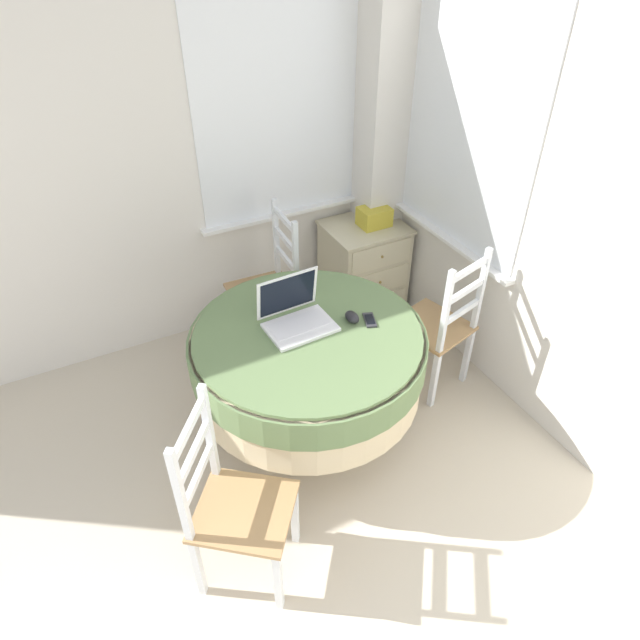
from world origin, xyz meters
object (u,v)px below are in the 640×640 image
at_px(dining_chair_near_right_window, 439,326).
at_px(dining_chair_camera_near, 233,506).
at_px(laptop, 296,315).
at_px(computer_mouse, 352,317).
at_px(cell_phone, 370,320).
at_px(corner_cabinet, 363,265).
at_px(round_dining_table, 308,357).
at_px(storage_box, 374,217).
at_px(dining_chair_near_back_window, 269,287).

bearing_deg(dining_chair_near_right_window, dining_chair_camera_near, -158.65).
bearing_deg(laptop, computer_mouse, -22.90).
height_order(cell_phone, corner_cabinet, cell_phone).
distance_m(cell_phone, dining_chair_near_right_window, 0.63).
height_order(round_dining_table, dining_chair_near_right_window, dining_chair_near_right_window).
bearing_deg(storage_box, laptop, -139.39).
xyz_separation_m(cell_phone, storage_box, (0.67, 1.04, -0.03)).
bearing_deg(dining_chair_camera_near, cell_phone, 28.09).
bearing_deg(laptop, dining_chair_near_right_window, -5.16).
bearing_deg(storage_box, computer_mouse, -127.15).
bearing_deg(round_dining_table, dining_chair_camera_near, -137.96).
bearing_deg(dining_chair_camera_near, laptop, 47.18).
relative_size(round_dining_table, storage_box, 5.81).
relative_size(dining_chair_near_back_window, dining_chair_camera_near, 1.00).
relative_size(round_dining_table, dining_chair_camera_near, 1.26).
distance_m(dining_chair_near_back_window, dining_chair_near_right_window, 1.15).
bearing_deg(storage_box, dining_chair_near_right_window, -96.82).
xyz_separation_m(dining_chair_near_right_window, storage_box, (0.12, 0.96, 0.27)).
bearing_deg(storage_box, cell_phone, -122.85).
distance_m(dining_chair_near_back_window, dining_chair_camera_near, 1.67).
xyz_separation_m(dining_chair_near_right_window, corner_cabinet, (0.06, 0.98, -0.13)).
xyz_separation_m(computer_mouse, corner_cabinet, (0.70, 1.01, -0.45)).
height_order(cell_phone, storage_box, storage_box).
relative_size(laptop, computer_mouse, 3.57).
bearing_deg(computer_mouse, cell_phone, -26.36).
bearing_deg(corner_cabinet, storage_box, -12.64).
height_order(laptop, dining_chair_near_right_window, laptop).
bearing_deg(laptop, dining_chair_near_back_window, 78.34).
bearing_deg(storage_box, round_dining_table, -135.91).
distance_m(round_dining_table, corner_cabinet, 1.39).
relative_size(computer_mouse, dining_chair_near_right_window, 0.10).
distance_m(computer_mouse, corner_cabinet, 1.31).
bearing_deg(corner_cabinet, cell_phone, -120.15).
xyz_separation_m(laptop, computer_mouse, (0.27, -0.12, -0.03)).
bearing_deg(round_dining_table, dining_chair_near_back_window, 80.92).
distance_m(round_dining_table, dining_chair_near_back_window, 0.89).
bearing_deg(laptop, cell_phone, -23.73).
height_order(dining_chair_camera_near, storage_box, dining_chair_camera_near).
bearing_deg(computer_mouse, storage_box, 52.85).
distance_m(dining_chair_near_back_window, storage_box, 0.91).
xyz_separation_m(laptop, storage_box, (1.03, 0.88, -0.08)).
relative_size(cell_phone, dining_chair_near_back_window, 0.13).
xyz_separation_m(round_dining_table, cell_phone, (0.34, -0.06, 0.17)).
height_order(laptop, computer_mouse, laptop).
distance_m(dining_chair_near_back_window, corner_cabinet, 0.83).
relative_size(dining_chair_camera_near, corner_cabinet, 1.51).
height_order(computer_mouse, dining_chair_near_right_window, dining_chair_near_right_window).
relative_size(computer_mouse, storage_box, 0.47).
bearing_deg(cell_phone, dining_chair_near_back_window, 101.84).
relative_size(computer_mouse, cell_phone, 0.75).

